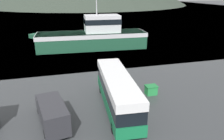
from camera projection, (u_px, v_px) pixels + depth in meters
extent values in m
plane|color=slate|center=(59.00, 8.00, 139.45)|extent=(240.00, 240.00, 0.00)
cube|color=#146B3D|center=(117.00, 99.00, 20.90)|extent=(3.33, 10.91, 1.03)
cube|color=black|center=(117.00, 89.00, 20.51)|extent=(3.26, 10.69, 1.18)
cube|color=white|center=(117.00, 80.00, 20.18)|extent=(3.33, 10.91, 0.74)
cube|color=black|center=(108.00, 71.00, 25.56)|extent=(2.13, 0.24, 1.59)
cylinder|color=black|center=(101.00, 89.00, 24.37)|extent=(0.38, 0.92, 0.90)
cylinder|color=black|center=(120.00, 87.00, 24.72)|extent=(0.38, 0.92, 0.90)
cylinder|color=black|center=(114.00, 128.00, 17.43)|extent=(0.38, 0.92, 0.90)
cylinder|color=black|center=(139.00, 125.00, 17.79)|extent=(0.38, 0.92, 0.90)
cube|color=#2D2D33|center=(53.00, 114.00, 17.79)|extent=(2.62, 4.69, 1.91)
cube|color=#2D2D33|center=(47.00, 102.00, 20.64)|extent=(2.20, 2.19, 1.05)
cube|color=black|center=(48.00, 98.00, 19.55)|extent=(1.61, 0.33, 0.67)
cylinder|color=black|center=(39.00, 110.00, 20.27)|extent=(0.33, 0.73, 0.70)
cylinder|color=black|center=(57.00, 106.00, 20.93)|extent=(0.33, 0.73, 0.70)
cylinder|color=black|center=(45.00, 134.00, 16.92)|extent=(0.33, 0.73, 0.70)
cylinder|color=black|center=(67.00, 128.00, 17.59)|extent=(0.33, 0.73, 0.70)
cube|color=#1E5138|center=(92.00, 40.00, 42.60)|extent=(20.95, 6.84, 3.13)
cube|color=silver|center=(92.00, 34.00, 42.20)|extent=(21.16, 6.91, 0.78)
cube|color=silver|center=(102.00, 24.00, 41.90)|extent=(6.83, 4.32, 3.22)
cube|color=black|center=(102.00, 21.00, 41.74)|extent=(6.97, 4.44, 0.97)
cube|color=green|center=(151.00, 90.00, 23.97)|extent=(1.17, 0.91, 0.92)
cube|color=#227D3C|center=(151.00, 86.00, 23.79)|extent=(1.29, 1.00, 0.10)
cube|color=#1E5138|center=(40.00, 37.00, 51.19)|extent=(5.51, 5.99, 0.96)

